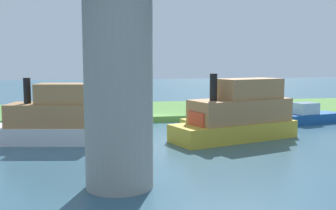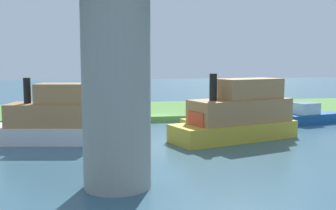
{
  "view_description": "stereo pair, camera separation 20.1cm",
  "coord_description": "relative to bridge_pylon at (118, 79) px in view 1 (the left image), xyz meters",
  "views": [
    {
      "loc": [
        5.44,
        31.69,
        5.01
      ],
      "look_at": [
        0.04,
        5.0,
        2.0
      ],
      "focal_mm": 42.53,
      "sensor_mm": 36.0,
      "label": 1
    },
    {
      "loc": [
        5.24,
        31.72,
        5.01
      ],
      "look_at": [
        0.04,
        5.0,
        2.0
      ],
      "focal_mm": 42.53,
      "sensor_mm": 36.0,
      "label": 2
    }
  ],
  "objects": [
    {
      "name": "motorboat_white",
      "position": [
        3.0,
        -9.51,
        -2.85
      ],
      "size": [
        8.18,
        4.04,
        4.0
      ],
      "color": "white",
      "rests_on": "ground"
    },
    {
      "name": "skiff_small",
      "position": [
        -8.26,
        -8.34,
        -2.75
      ],
      "size": [
        8.79,
        5.13,
        4.26
      ],
      "color": "gold",
      "rests_on": "ground"
    },
    {
      "name": "bridge_pylon",
      "position": [
        0.0,
        0.0,
        0.0
      ],
      "size": [
        2.68,
        2.68,
        8.66
      ],
      "primitive_type": "cylinder",
      "color": "#9E998E",
      "rests_on": "ground"
    },
    {
      "name": "person_on_bank",
      "position": [
        -9.68,
        -18.42,
        -3.13
      ],
      "size": [
        0.5,
        0.5,
        1.39
      ],
      "color": "#2D334C",
      "rests_on": "grassy_bank"
    },
    {
      "name": "grassy_bank",
      "position": [
        -4.27,
        -22.13,
        -4.08
      ],
      "size": [
        80.0,
        12.0,
        0.5
      ],
      "primitive_type": "cube",
      "color": "#5B9342",
      "rests_on": "ground"
    },
    {
      "name": "mooring_post",
      "position": [
        1.13,
        -17.9,
        -3.34
      ],
      "size": [
        0.2,
        0.2,
        0.98
      ],
      "primitive_type": "cylinder",
      "color": "brown",
      "rests_on": "grassy_bank"
    },
    {
      "name": "motorboat_red",
      "position": [
        -16.4,
        -13.47,
        -3.72
      ],
      "size": [
        5.35,
        2.94,
        1.69
      ],
      "color": "#195199",
      "rests_on": "ground"
    },
    {
      "name": "pontoon_yellow",
      "position": [
        -7.68,
        -13.56,
        -3.85
      ],
      "size": [
        4.23,
        2.25,
        1.34
      ],
      "color": "gold",
      "rests_on": "ground"
    },
    {
      "name": "ground_plane",
      "position": [
        -4.27,
        -16.13,
        -4.33
      ],
      "size": [
        160.0,
        160.0,
        0.0
      ],
      "primitive_type": "plane",
      "color": "#386075"
    }
  ]
}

